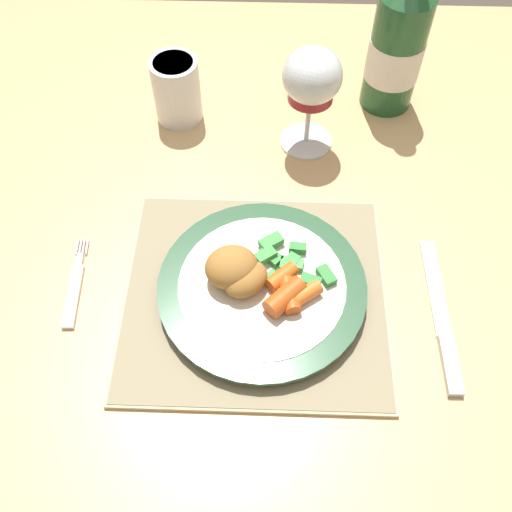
{
  "coord_description": "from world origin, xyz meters",
  "views": [
    {
      "loc": [
        -0.01,
        -0.45,
        1.33
      ],
      "look_at": [
        -0.02,
        -0.07,
        0.78
      ],
      "focal_mm": 40.0,
      "sensor_mm": 36.0,
      "label": 1
    }
  ],
  "objects_px": {
    "dinner_plate": "(262,288)",
    "drinking_cup": "(177,89)",
    "wine_glass": "(312,81)",
    "fork": "(75,289)",
    "dining_table": "(270,267)",
    "bottle": "(398,43)",
    "table_knife": "(443,326)"
  },
  "relations": [
    {
      "from": "wine_glass",
      "to": "table_knife",
      "type": "bearing_deg",
      "value": -62.91
    },
    {
      "from": "dining_table",
      "to": "fork",
      "type": "bearing_deg",
      "value": -156.63
    },
    {
      "from": "wine_glass",
      "to": "bottle",
      "type": "distance_m",
      "value": 0.15
    },
    {
      "from": "dinner_plate",
      "to": "drinking_cup",
      "type": "height_order",
      "value": "drinking_cup"
    },
    {
      "from": "wine_glass",
      "to": "drinking_cup",
      "type": "distance_m",
      "value": 0.2
    },
    {
      "from": "fork",
      "to": "dinner_plate",
      "type": "bearing_deg",
      "value": -0.01
    },
    {
      "from": "wine_glass",
      "to": "drinking_cup",
      "type": "relative_size",
      "value": 1.59
    },
    {
      "from": "fork",
      "to": "table_knife",
      "type": "bearing_deg",
      "value": -4.85
    },
    {
      "from": "wine_glass",
      "to": "bottle",
      "type": "xyz_separation_m",
      "value": [
        0.12,
        0.09,
        -0.01
      ]
    },
    {
      "from": "wine_glass",
      "to": "drinking_cup",
      "type": "xyz_separation_m",
      "value": [
        -0.19,
        0.05,
        -0.06
      ]
    },
    {
      "from": "dining_table",
      "to": "drinking_cup",
      "type": "bearing_deg",
      "value": 124.03
    },
    {
      "from": "dining_table",
      "to": "table_knife",
      "type": "xyz_separation_m",
      "value": [
        0.2,
        -0.14,
        0.09
      ]
    },
    {
      "from": "drinking_cup",
      "to": "dinner_plate",
      "type": "bearing_deg",
      "value": -67.04
    },
    {
      "from": "dining_table",
      "to": "table_knife",
      "type": "relative_size",
      "value": 5.48
    },
    {
      "from": "table_knife",
      "to": "bottle",
      "type": "relative_size",
      "value": 0.77
    },
    {
      "from": "table_knife",
      "to": "bottle",
      "type": "bearing_deg",
      "value": 94.3
    },
    {
      "from": "table_knife",
      "to": "dining_table",
      "type": "bearing_deg",
      "value": 145.33
    },
    {
      "from": "bottle",
      "to": "drinking_cup",
      "type": "bearing_deg",
      "value": -171.91
    },
    {
      "from": "wine_glass",
      "to": "bottle",
      "type": "relative_size",
      "value": 0.57
    },
    {
      "from": "dining_table",
      "to": "bottle",
      "type": "bearing_deg",
      "value": 56.0
    },
    {
      "from": "bottle",
      "to": "dining_table",
      "type": "bearing_deg",
      "value": -124.0
    },
    {
      "from": "fork",
      "to": "wine_glass",
      "type": "distance_m",
      "value": 0.4
    },
    {
      "from": "dinner_plate",
      "to": "fork",
      "type": "bearing_deg",
      "value": 179.99
    },
    {
      "from": "dining_table",
      "to": "wine_glass",
      "type": "bearing_deg",
      "value": 73.32
    },
    {
      "from": "bottle",
      "to": "fork",
      "type": "bearing_deg",
      "value": -138.85
    },
    {
      "from": "table_knife",
      "to": "drinking_cup",
      "type": "bearing_deg",
      "value": 134.49
    },
    {
      "from": "dining_table",
      "to": "bottle",
      "type": "xyz_separation_m",
      "value": [
        0.17,
        0.25,
        0.19
      ]
    },
    {
      "from": "dinner_plate",
      "to": "bottle",
      "type": "distance_m",
      "value": 0.4
    },
    {
      "from": "dinner_plate",
      "to": "wine_glass",
      "type": "height_order",
      "value": "wine_glass"
    },
    {
      "from": "dining_table",
      "to": "table_knife",
      "type": "distance_m",
      "value": 0.26
    },
    {
      "from": "dining_table",
      "to": "dinner_plate",
      "type": "distance_m",
      "value": 0.15
    },
    {
      "from": "dinner_plate",
      "to": "drinking_cup",
      "type": "bearing_deg",
      "value": 112.96
    }
  ]
}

